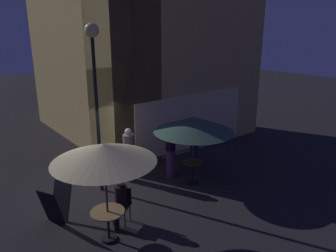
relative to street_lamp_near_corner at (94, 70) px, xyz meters
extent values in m
plane|color=black|center=(-0.22, -0.25, -3.67)|extent=(60.00, 60.00, 0.00)
cube|color=tan|center=(4.75, 1.76, 1.27)|extent=(7.58, 1.94, 9.87)
cube|color=tan|center=(1.93, 4.97, 1.27)|extent=(1.94, 8.38, 9.87)
cube|color=beige|center=(4.37, 0.74, -2.42)|extent=(5.31, 0.08, 2.10)
cylinder|color=black|center=(0.00, 0.00, -1.37)|extent=(0.10, 0.10, 4.58)
sphere|color=#FBE184|center=(0.00, 0.00, 1.03)|extent=(0.39, 0.39, 0.39)
cube|color=black|center=(-1.52, -0.78, -3.16)|extent=(0.53, 0.63, 0.99)
cube|color=black|center=(-1.84, -0.95, -3.16)|extent=(0.53, 0.63, 0.99)
cylinder|color=black|center=(2.50, -1.37, -3.65)|extent=(0.40, 0.40, 0.03)
cylinder|color=black|center=(2.50, -1.37, -3.31)|extent=(0.06, 0.06, 0.71)
cylinder|color=#433D21|center=(2.50, -1.37, -2.94)|extent=(0.63, 0.63, 0.03)
cylinder|color=black|center=(-0.99, -2.32, -3.65)|extent=(0.40, 0.40, 0.03)
cylinder|color=black|center=(-0.99, -2.32, -3.30)|extent=(0.06, 0.06, 0.72)
cylinder|color=olive|center=(-0.99, -2.32, -2.93)|extent=(0.79, 0.79, 0.03)
cylinder|color=black|center=(2.50, -1.37, -3.64)|extent=(0.36, 0.36, 0.06)
cylinder|color=#4F3623|center=(2.50, -1.37, -2.59)|extent=(0.05, 0.05, 2.14)
cone|color=#314E40|center=(2.50, -1.37, -1.70)|extent=(2.47, 2.47, 0.47)
cylinder|color=black|center=(-0.99, -2.32, -3.64)|extent=(0.36, 0.36, 0.06)
cylinder|color=#533127|center=(-0.99, -2.32, -2.50)|extent=(0.05, 0.05, 2.33)
cone|color=beige|center=(-0.99, -2.32, -1.48)|extent=(2.30, 2.30, 0.40)
cylinder|color=black|center=(-0.45, -2.14, -3.43)|extent=(0.03, 0.03, 0.46)
cylinder|color=black|center=(-0.64, -1.87, -3.43)|extent=(0.03, 0.03, 0.46)
cylinder|color=black|center=(-0.19, -1.95, -3.43)|extent=(0.03, 0.03, 0.46)
cylinder|color=black|center=(-0.37, -1.69, -3.43)|extent=(0.03, 0.03, 0.46)
cube|color=black|center=(-0.41, -1.91, -3.19)|extent=(0.56, 0.56, 0.04)
cube|color=black|center=(-0.26, -1.81, -2.96)|extent=(0.26, 0.35, 0.42)
cube|color=black|center=(-0.53, -1.99, -3.18)|extent=(0.47, 0.46, 0.14)
cylinder|color=black|center=(-0.66, -2.08, -3.42)|extent=(0.14, 0.14, 0.49)
cylinder|color=black|center=(-0.41, -1.91, -2.90)|extent=(0.31, 0.31, 0.55)
sphere|color=#946E4D|center=(-0.41, -1.91, -2.53)|extent=(0.22, 0.22, 0.22)
cylinder|color=#242C49|center=(3.54, -0.31, -3.23)|extent=(0.32, 0.32, 0.87)
cylinder|color=#653D6C|center=(3.54, -0.31, -2.47)|extent=(0.38, 0.38, 0.64)
sphere|color=tan|center=(3.54, -0.31, -2.05)|extent=(0.21, 0.21, 0.21)
cylinder|color=#563665|center=(2.24, -0.57, -3.19)|extent=(0.28, 0.28, 0.94)
cylinder|color=black|center=(2.24, -0.57, -2.44)|extent=(0.33, 0.33, 0.57)
sphere|color=brown|center=(2.24, -0.57, -2.07)|extent=(0.19, 0.19, 0.19)
cylinder|color=#5F3167|center=(1.02, 0.03, -3.21)|extent=(0.31, 0.31, 0.92)
cylinder|color=#7D6A5E|center=(1.02, 0.03, -2.42)|extent=(0.36, 0.36, 0.65)
sphere|color=beige|center=(1.02, 0.03, -2.00)|extent=(0.22, 0.22, 0.22)
camera|label=1|loc=(-3.88, -8.25, 1.06)|focal=34.37mm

